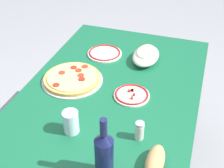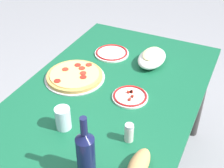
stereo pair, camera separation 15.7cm
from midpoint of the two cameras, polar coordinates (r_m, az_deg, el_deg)
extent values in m
cube|color=#145938|center=(1.60, 2.81, -1.41)|extent=(1.36, 0.89, 0.03)
cylinder|color=#33302D|center=(2.24, 18.09, -2.54)|extent=(0.07, 0.07, 0.69)
cylinder|color=#33302D|center=(2.39, -0.14, 2.31)|extent=(0.07, 0.07, 0.69)
cylinder|color=#B7B7BC|center=(1.66, -4.42, 1.03)|extent=(0.33, 0.33, 0.01)
cylinder|color=tan|center=(1.66, -4.44, 1.37)|extent=(0.31, 0.31, 0.02)
cylinder|color=#EACC75|center=(1.65, -4.46, 1.72)|extent=(0.27, 0.27, 0.01)
cylinder|color=#B22D1E|center=(1.69, -3.03, 2.91)|extent=(0.04, 0.04, 0.00)
cylinder|color=#B22D1E|center=(1.65, -2.75, 1.96)|extent=(0.04, 0.04, 0.00)
cylinder|color=maroon|center=(1.62, -2.68, 1.22)|extent=(0.04, 0.04, 0.00)
cylinder|color=#B22D1E|center=(1.72, -1.77, 3.55)|extent=(0.04, 0.04, 0.00)
cylinder|color=maroon|center=(1.60, -7.51, 0.48)|extent=(0.04, 0.04, 0.00)
cylinder|color=maroon|center=(1.72, -3.87, 3.50)|extent=(0.04, 0.04, 0.00)
cylinder|color=#B22D1E|center=(1.69, -6.16, 2.68)|extent=(0.04, 0.04, 0.00)
ellipsoid|color=white|center=(1.80, 10.00, 4.74)|extent=(0.24, 0.15, 0.07)
ellipsoid|color=#AD2819|center=(1.80, 10.04, 5.07)|extent=(0.20, 0.12, 0.03)
ellipsoid|color=beige|center=(1.79, 10.10, 5.57)|extent=(0.17, 0.10, 0.02)
cylinder|color=#141942|center=(1.13, -0.86, -13.68)|extent=(0.07, 0.07, 0.18)
cone|color=#141942|center=(1.06, -0.91, -9.98)|extent=(0.07, 0.07, 0.03)
cylinder|color=#141942|center=(1.02, -0.94, -8.03)|extent=(0.03, 0.03, 0.07)
cylinder|color=silver|center=(1.34, -5.87, -6.55)|extent=(0.07, 0.07, 0.11)
cylinder|color=white|center=(1.88, 2.35, 5.69)|extent=(0.21, 0.21, 0.01)
torus|color=red|center=(1.88, 2.36, 5.90)|extent=(0.20, 0.20, 0.01)
cylinder|color=white|center=(1.53, 6.35, -2.54)|extent=(0.18, 0.18, 0.01)
torus|color=red|center=(1.53, 6.37, -2.30)|extent=(0.17, 0.17, 0.01)
cube|color=#AD2819|center=(1.55, 6.61, -1.64)|extent=(0.01, 0.01, 0.01)
cube|color=#AD2819|center=(1.52, 6.79, -2.41)|extent=(0.01, 0.01, 0.01)
cube|color=#AD2819|center=(1.50, 6.31, -3.02)|extent=(0.01, 0.01, 0.01)
cube|color=#AD2819|center=(1.55, 6.53, -1.50)|extent=(0.01, 0.01, 0.01)
cube|color=#AD2819|center=(1.54, 5.96, -1.62)|extent=(0.01, 0.01, 0.01)
ellipsoid|color=tan|center=(1.20, 8.91, -14.99)|extent=(0.17, 0.07, 0.06)
cylinder|color=silver|center=(1.30, 6.73, -9.38)|extent=(0.04, 0.04, 0.07)
cylinder|color=#B7B7BC|center=(1.27, 6.87, -8.00)|extent=(0.04, 0.04, 0.01)
camera|label=1|loc=(0.08, -87.14, 2.08)|focal=48.66mm
camera|label=2|loc=(0.08, 92.86, -2.08)|focal=48.66mm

